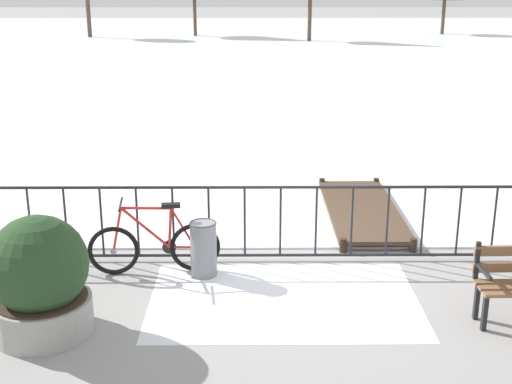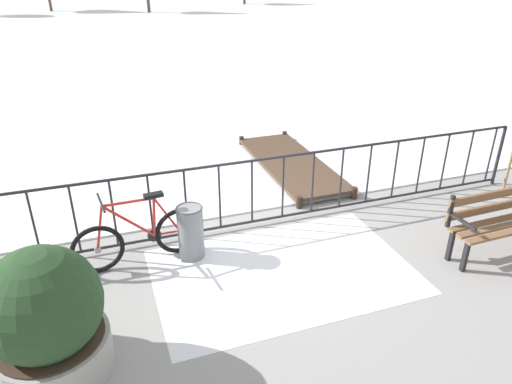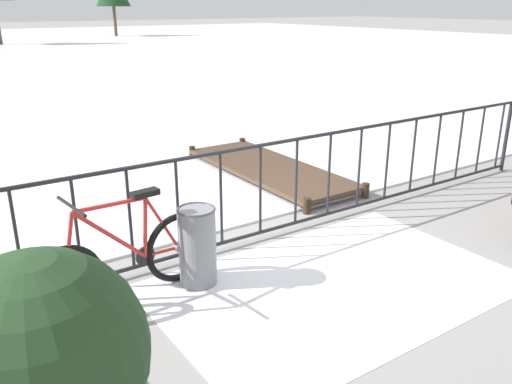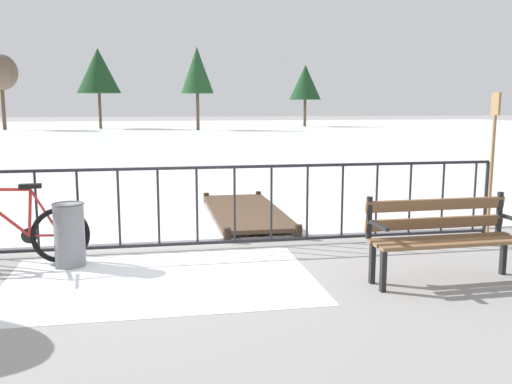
{
  "view_description": "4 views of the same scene",
  "coord_description": "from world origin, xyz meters",
  "px_view_note": "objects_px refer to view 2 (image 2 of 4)",
  "views": [
    {
      "loc": [
        -0.39,
        -8.63,
        3.71
      ],
      "look_at": [
        -0.33,
        0.28,
        0.9
      ],
      "focal_mm": 47.98,
      "sensor_mm": 36.0,
      "label": 1
    },
    {
      "loc": [
        -1.95,
        -5.69,
        3.53
      ],
      "look_at": [
        0.01,
        -0.15,
        0.63
      ],
      "focal_mm": 32.91,
      "sensor_mm": 36.0,
      "label": 2
    },
    {
      "loc": [
        -3.0,
        -4.34,
        2.41
      ],
      "look_at": [
        -0.07,
        -0.03,
        0.57
      ],
      "focal_mm": 37.26,
      "sensor_mm": 36.0,
      "label": 3
    },
    {
      "loc": [
        -0.03,
        -6.87,
        1.83
      ],
      "look_at": [
        1.15,
        -0.5,
        0.8
      ],
      "focal_mm": 38.73,
      "sensor_mm": 36.0,
      "label": 4
    }
  ],
  "objects_px": {
    "park_bench": "(502,217)",
    "planter_with_shrub": "(46,319)",
    "trash_bin": "(191,232)",
    "bicycle_near_railing": "(140,237)"
  },
  "relations": [
    {
      "from": "park_bench",
      "to": "bicycle_near_railing",
      "type": "bearing_deg",
      "value": 163.87
    },
    {
      "from": "bicycle_near_railing",
      "to": "park_bench",
      "type": "height_order",
      "value": "bicycle_near_railing"
    },
    {
      "from": "park_bench",
      "to": "trash_bin",
      "type": "bearing_deg",
      "value": 162.57
    },
    {
      "from": "trash_bin",
      "to": "planter_with_shrub",
      "type": "bearing_deg",
      "value": -137.75
    },
    {
      "from": "park_bench",
      "to": "planter_with_shrub",
      "type": "xyz_separation_m",
      "value": [
        -5.56,
        -0.26,
        0.12
      ]
    },
    {
      "from": "trash_bin",
      "to": "park_bench",
      "type": "bearing_deg",
      "value": -17.43
    },
    {
      "from": "trash_bin",
      "to": "bicycle_near_railing",
      "type": "bearing_deg",
      "value": 172.22
    },
    {
      "from": "park_bench",
      "to": "planter_with_shrub",
      "type": "bearing_deg",
      "value": -177.3
    },
    {
      "from": "bicycle_near_railing",
      "to": "trash_bin",
      "type": "bearing_deg",
      "value": -7.78
    },
    {
      "from": "park_bench",
      "to": "planter_with_shrub",
      "type": "relative_size",
      "value": 1.21
    }
  ]
}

